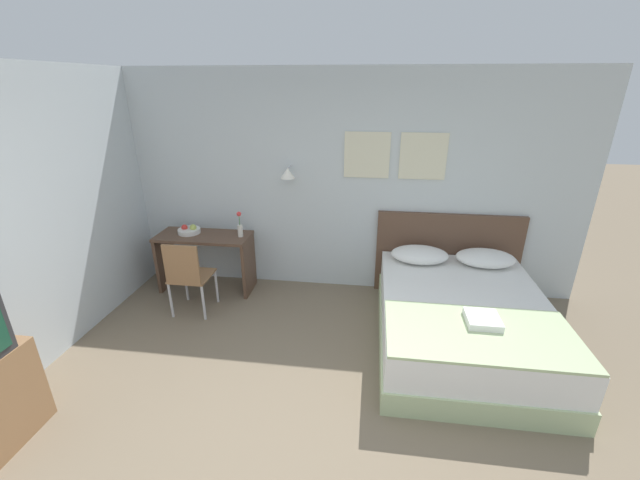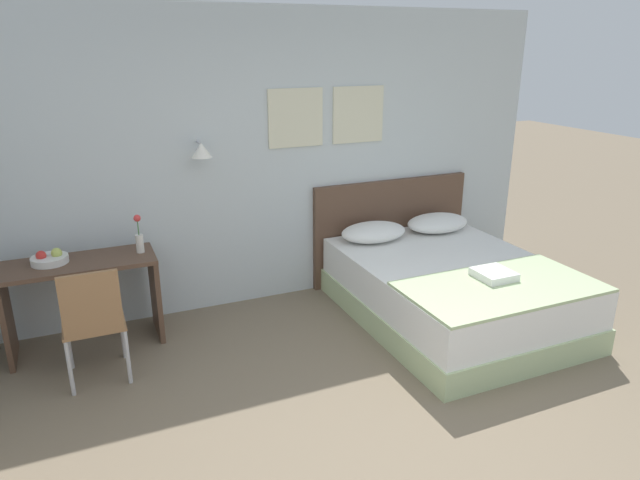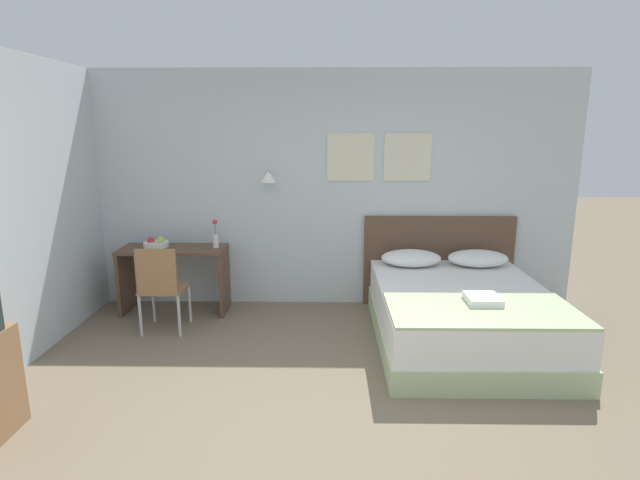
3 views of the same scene
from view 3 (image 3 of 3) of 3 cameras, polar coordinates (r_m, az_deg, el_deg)
The scene contains 12 objects.
ground_plane at distance 3.58m, azimuth -0.87°, elevation -21.55°, with size 24.00×24.00×0.00m, color #756651.
wall_back at distance 5.67m, azimuth -0.04°, elevation 5.74°, with size 5.81×0.31×2.65m.
bed at distance 4.99m, azimuth 15.82°, elevation -8.30°, with size 1.59×2.09×0.54m.
headboard at distance 5.91m, azimuth 13.35°, elevation -2.32°, with size 1.71×0.06×1.04m.
pillow_left at distance 5.53m, azimuth 10.36°, elevation -2.04°, with size 0.65×0.43×0.17m.
pillow_right at distance 5.70m, azimuth 17.61°, elevation -2.01°, with size 0.65×0.43×0.17m.
throw_blanket at distance 4.35m, azimuth 18.08°, elevation -7.60°, with size 1.54×0.84×0.02m.
folded_towel_near_foot at distance 4.48m, azimuth 18.11°, elevation -6.44°, with size 0.28×0.29×0.06m.
desk at distance 5.75m, azimuth -16.33°, elevation -3.02°, with size 1.14×0.48×0.73m.
desk_chair at distance 5.18m, azimuth -17.76°, elevation -4.74°, with size 0.42×0.42×0.89m.
fruit_bowl at distance 5.79m, azimuth -18.22°, elevation -0.39°, with size 0.27×0.27×0.11m.
flower_vase at distance 5.56m, azimuth -11.85°, elevation 0.40°, with size 0.06×0.06×0.32m.
Camera 3 is at (0.10, -2.96, 2.01)m, focal length 28.00 mm.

